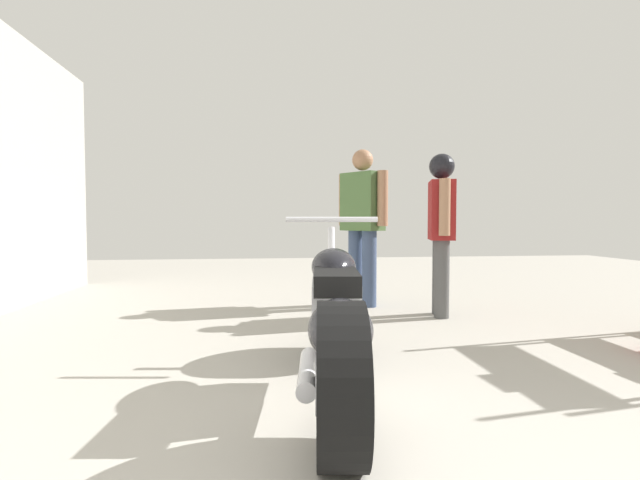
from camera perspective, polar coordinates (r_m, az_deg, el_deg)
The scene contains 4 objects.
ground_plane at distance 3.83m, azimuth 3.72°, elevation -12.21°, with size 16.55×16.55×0.00m, color #A8A399.
motorcycle_maroon_cruiser at distance 2.56m, azimuth 1.80°, elevation -9.90°, with size 0.65×2.12×0.99m.
mechanic_in_blue at distance 5.29m, azimuth 5.20°, elevation 2.73°, with size 0.50×0.64×1.76m.
mechanic_with_helmet at distance 4.84m, azimuth 14.59°, elevation 2.47°, with size 0.33×0.64×1.63m.
Camera 1 is at (-0.69, -0.19, 0.97)m, focal length 26.20 mm.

